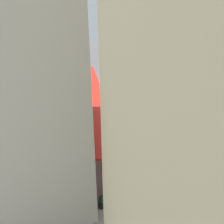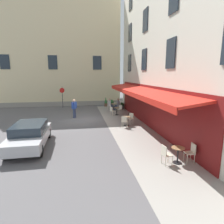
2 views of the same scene
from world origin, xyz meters
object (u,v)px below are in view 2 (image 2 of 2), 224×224
at_px(cafe_chair_cream_near_door, 112,110).
at_px(potted_plant_under_sign, 111,103).
at_px(potted_plant_entrance_right, 122,106).
at_px(parked_car_silver, 30,135).
at_px(seated_companion_in_white, 110,104).
at_px(cafe_chair_cream_by_window, 108,105).
at_px(cafe_chair_cream_back_row, 166,153).
at_px(potted_plant_entrance_left, 106,102).
at_px(cafe_chair_cream_corner_left, 124,121).
at_px(cafe_table_mid_terrace, 178,153).
at_px(cafe_chair_cream_facing_street, 191,151).
at_px(walking_pedestrian_in_blue, 74,107).
at_px(cafe_table_streetside, 127,120).
at_px(cafe_table_near_entrance, 114,106).
at_px(cafe_chair_cream_kerbside, 131,118).
at_px(seated_patron_in_grey, 117,104).
at_px(cafe_table_far_end, 117,110).
at_px(cafe_chair_cream_corner_right, 120,109).
at_px(no_parking_sign, 62,93).
at_px(cafe_chair_cream_under_awning, 119,105).

relative_size(cafe_chair_cream_near_door, potted_plant_under_sign, 0.92).
xyz_separation_m(potted_plant_entrance_right, parked_car_silver, (-11.01, 7.69, 0.32)).
distance_m(seated_companion_in_white, parked_car_silver, 12.10).
relative_size(cafe_chair_cream_by_window, potted_plant_under_sign, 0.92).
xyz_separation_m(cafe_chair_cream_back_row, potted_plant_entrance_left, (16.39, 0.51, 0.05)).
height_order(cafe_chair_cream_corner_left, seated_companion_in_white, seated_companion_in_white).
height_order(cafe_table_mid_terrace, cafe_chair_cream_facing_street, cafe_chair_cream_facing_street).
bearing_deg(walking_pedestrian_in_blue, cafe_table_streetside, -130.56).
xyz_separation_m(cafe_table_near_entrance, cafe_chair_cream_kerbside, (-6.42, -0.27, 0.06)).
bearing_deg(potted_plant_under_sign, seated_patron_in_grey, -167.87).
xyz_separation_m(cafe_table_far_end, walking_pedestrian_in_blue, (-0.63, 4.19, 0.54)).
distance_m(cafe_table_near_entrance, potted_plant_entrance_right, 1.27).
relative_size(cafe_chair_cream_back_row, cafe_table_streetside, 1.21).
xyz_separation_m(cafe_table_far_end, potted_plant_entrance_left, (5.38, 0.40, 0.11)).
relative_size(cafe_chair_cream_back_row, walking_pedestrian_in_blue, 0.51).
height_order(cafe_table_mid_terrace, potted_plant_entrance_right, potted_plant_entrance_right).
distance_m(seated_companion_in_white, walking_pedestrian_in_blue, 5.17).
xyz_separation_m(cafe_table_streetside, cafe_chair_cream_corner_left, (-0.56, 0.30, 0.06)).
bearing_deg(potted_plant_under_sign, cafe_chair_cream_corner_right, -176.41).
bearing_deg(seated_companion_in_white, cafe_table_far_end, -174.80).
distance_m(cafe_table_mid_terrace, cafe_table_far_end, 10.96).
distance_m(cafe_chair_cream_corner_right, potted_plant_entrance_left, 4.99).
distance_m(no_parking_sign, parked_car_silver, 12.96).
xyz_separation_m(cafe_table_streetside, seated_patron_in_grey, (6.81, -0.60, 0.23)).
xyz_separation_m(cafe_chair_cream_kerbside, walking_pedestrian_in_blue, (3.13, 4.63, 0.49)).
bearing_deg(no_parking_sign, walking_pedestrian_in_blue, -164.99).
bearing_deg(cafe_chair_cream_facing_street, cafe_table_streetside, 11.54).
height_order(cafe_table_far_end, no_parking_sign, no_parking_sign).
height_order(cafe_table_streetside, walking_pedestrian_in_blue, walking_pedestrian_in_blue).
distance_m(cafe_table_streetside, seated_companion_in_white, 6.90).
xyz_separation_m(cafe_chair_cream_near_door, seated_companion_in_white, (3.02, -0.30, 0.17)).
height_order(cafe_chair_cream_under_awning, cafe_chair_cream_corner_right, same).
distance_m(cafe_table_near_entrance, no_parking_sign, 6.58).
bearing_deg(cafe_chair_cream_by_window, cafe_chair_cream_kerbside, -172.10).
xyz_separation_m(cafe_table_near_entrance, walking_pedestrian_in_blue, (-3.29, 4.36, 0.54)).
bearing_deg(cafe_table_near_entrance, cafe_chair_cream_by_window, 84.40).
bearing_deg(potted_plant_entrance_right, cafe_chair_cream_near_door, 153.97).
distance_m(cafe_table_far_end, seated_patron_in_grey, 2.69).
bearing_deg(potted_plant_under_sign, cafe_table_streetside, 178.66).
bearing_deg(cafe_table_far_end, cafe_chair_cream_kerbside, -173.37).
xyz_separation_m(cafe_chair_cream_kerbside, seated_companion_in_white, (6.46, 0.68, 0.17)).
height_order(cafe_chair_cream_corner_left, walking_pedestrian_in_blue, walking_pedestrian_in_blue).
xyz_separation_m(cafe_chair_cream_facing_street, cafe_table_far_end, (10.98, 1.36, -0.06)).
height_order(cafe_chair_cream_facing_street, seated_companion_in_white, seated_companion_in_white).
relative_size(cafe_chair_cream_under_awning, cafe_chair_cream_near_door, 1.00).
bearing_deg(potted_plant_entrance_left, cafe_table_streetside, -177.72).
bearing_deg(potted_plant_entrance_left, cafe_chair_cream_facing_street, -173.84).
relative_size(cafe_chair_cream_kerbside, potted_plant_entrance_right, 1.19).
height_order(cafe_chair_cream_corner_left, potted_plant_under_sign, potted_plant_under_sign).
relative_size(cafe_table_near_entrance, cafe_chair_cream_facing_street, 0.82).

